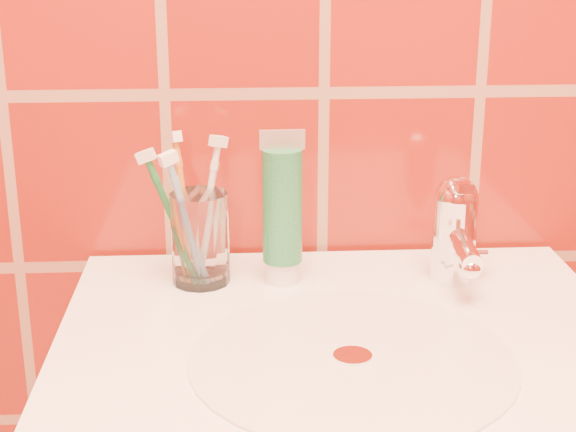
{
  "coord_description": "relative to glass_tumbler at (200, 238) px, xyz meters",
  "views": [
    {
      "loc": [
        -0.1,
        0.2,
        1.23
      ],
      "look_at": [
        -0.05,
        1.08,
        0.93
      ],
      "focal_mm": 55.0,
      "sensor_mm": 36.0,
      "label": 1
    }
  ],
  "objects": [
    {
      "name": "faucet",
      "position": [
        0.28,
        -0.01,
        0.01
      ],
      "size": [
        0.05,
        0.11,
        0.12
      ],
      "color": "white",
      "rests_on": "pedestal_sink"
    },
    {
      "name": "toothbrush_0",
      "position": [
        -0.02,
        0.02,
        0.03
      ],
      "size": [
        0.08,
        0.12,
        0.18
      ],
      "primitive_type": null,
      "rotation": [
        0.29,
        0.0,
        -2.74
      ],
      "color": "#C67823",
      "rests_on": "glass_tumbler"
    },
    {
      "name": "glass_tumbler",
      "position": [
        0.0,
        0.0,
        0.0
      ],
      "size": [
        0.07,
        0.07,
        0.1
      ],
      "primitive_type": "cylinder",
      "rotation": [
        0.0,
        0.0,
        0.08
      ],
      "color": "white",
      "rests_on": "pedestal_sink"
    },
    {
      "name": "toothbrush_2",
      "position": [
        -0.03,
        -0.0,
        0.02
      ],
      "size": [
        0.11,
        0.1,
        0.16
      ],
      "primitive_type": null,
      "rotation": [
        0.38,
        0.0,
        -1.83
      ],
      "color": "#1B6832",
      "rests_on": "glass_tumbler"
    },
    {
      "name": "toothbrush_3",
      "position": [
        -0.01,
        -0.02,
        0.03
      ],
      "size": [
        0.1,
        0.09,
        0.17
      ],
      "primitive_type": null,
      "rotation": [
        0.26,
        0.0,
        -1.02
      ],
      "color": "#739FCC",
      "rests_on": "glass_tumbler"
    },
    {
      "name": "toothpaste_tube",
      "position": [
        0.09,
        -0.0,
        0.03
      ],
      "size": [
        0.05,
        0.04,
        0.17
      ],
      "rotation": [
        0.0,
        0.0,
        0.03
      ],
      "color": "white",
      "rests_on": "pedestal_sink"
    },
    {
      "name": "toothbrush_1",
      "position": [
        0.01,
        0.02,
        0.03
      ],
      "size": [
        0.1,
        0.09,
        0.17
      ],
      "primitive_type": null,
      "rotation": [
        0.24,
        0.0,
        2.26
      ],
      "color": "silver",
      "rests_on": "glass_tumbler"
    }
  ]
}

